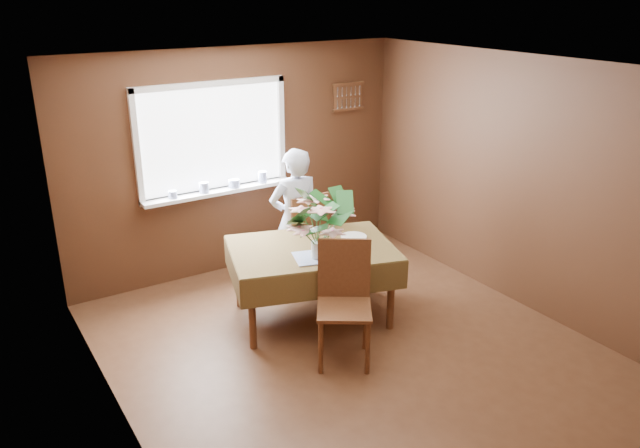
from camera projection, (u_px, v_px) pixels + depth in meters
floor at (352, 351)px, 5.63m from camera, size 4.50×4.50×0.00m
ceiling at (359, 68)px, 4.74m from camera, size 4.50×4.50×0.00m
wall_back at (239, 162)px, 6.96m from camera, size 4.00×0.00×4.00m
wall_front at (593, 344)px, 3.41m from camera, size 4.00×0.00×4.00m
wall_left at (112, 278)px, 4.18m from camera, size 0.00×4.50×4.50m
wall_right at (520, 184)px, 6.18m from camera, size 0.00×4.50×4.50m
window_assembly at (216, 156)px, 6.73m from camera, size 1.72×0.20×1.22m
spoon_rack at (348, 96)px, 7.44m from camera, size 0.44×0.05×0.33m
dining_table at (312, 256)px, 5.98m from camera, size 1.79×1.46×0.76m
chair_far at (304, 236)px, 6.71m from camera, size 0.46×0.46×1.05m
chair_near at (344, 297)px, 5.37m from camera, size 0.64×0.64×1.07m
seated_woman at (295, 220)px, 6.58m from camera, size 0.60×0.43×1.55m
flower_bouquet at (318, 221)px, 5.59m from camera, size 0.64×0.64×0.55m
side_plate at (354, 237)px, 6.17m from camera, size 0.36×0.36×0.01m
table_knife at (334, 254)px, 5.77m from camera, size 0.16×0.20×0.00m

